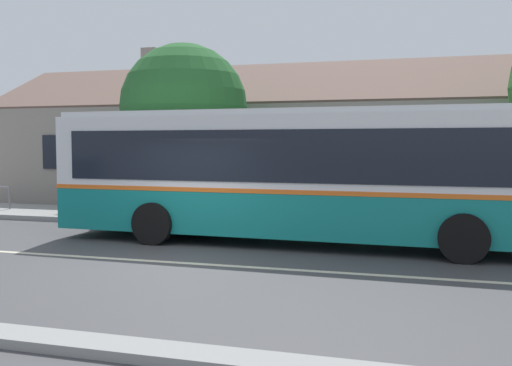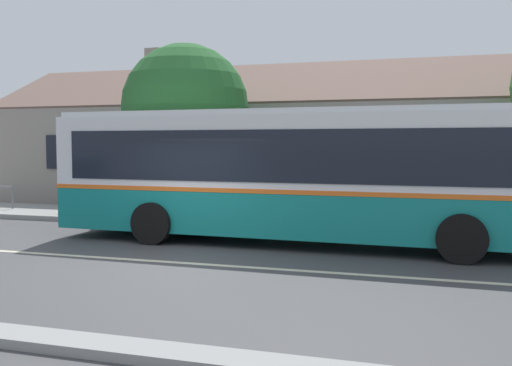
{
  "view_description": "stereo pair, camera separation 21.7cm",
  "coord_description": "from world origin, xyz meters",
  "px_view_note": "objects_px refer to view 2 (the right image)",
  "views": [
    {
      "loc": [
        4.98,
        -10.36,
        2.36
      ],
      "look_at": [
        0.72,
        4.37,
        1.32
      ],
      "focal_mm": 40.0,
      "sensor_mm": 36.0,
      "label": 1
    },
    {
      "loc": [
        5.19,
        -10.3,
        2.36
      ],
      "look_at": [
        0.72,
        4.37,
        1.32
      ],
      "focal_mm": 40.0,
      "sensor_mm": 36.0,
      "label": 2
    }
  ],
  "objects_px": {
    "bench_down_street": "(235,206)",
    "transit_bus": "(299,172)",
    "street_tree_secondary": "(188,113)",
    "bench_by_building": "(94,199)"
  },
  "relations": [
    {
      "from": "bench_by_building",
      "to": "bench_down_street",
      "type": "distance_m",
      "value": 5.01
    },
    {
      "from": "bench_down_street",
      "to": "transit_bus",
      "type": "bearing_deg",
      "value": -44.87
    },
    {
      "from": "bench_by_building",
      "to": "bench_down_street",
      "type": "relative_size",
      "value": 1.17
    },
    {
      "from": "bench_down_street",
      "to": "street_tree_secondary",
      "type": "xyz_separation_m",
      "value": [
        -1.95,
        1.13,
        2.79
      ]
    },
    {
      "from": "bench_by_building",
      "to": "street_tree_secondary",
      "type": "bearing_deg",
      "value": 13.6
    },
    {
      "from": "transit_bus",
      "to": "bench_down_street",
      "type": "xyz_separation_m",
      "value": [
        -2.45,
        2.44,
        -1.13
      ]
    },
    {
      "from": "transit_bus",
      "to": "street_tree_secondary",
      "type": "distance_m",
      "value": 5.91
    },
    {
      "from": "transit_bus",
      "to": "bench_down_street",
      "type": "distance_m",
      "value": 3.64
    },
    {
      "from": "street_tree_secondary",
      "to": "bench_down_street",
      "type": "bearing_deg",
      "value": -30.08
    },
    {
      "from": "transit_bus",
      "to": "street_tree_secondary",
      "type": "relative_size",
      "value": 2.15
    }
  ]
}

